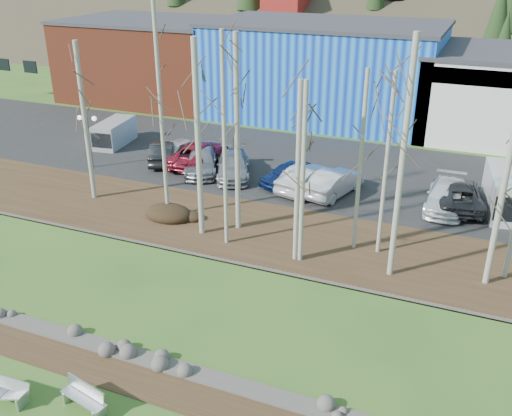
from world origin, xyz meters
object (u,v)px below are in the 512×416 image
at_px(car_8, 307,178).
at_px(bench_damaged, 5,390).
at_px(car_3, 233,166).
at_px(car_6, 458,194).
at_px(car_5, 334,182).
at_px(car_0, 184,148).
at_px(car_2, 199,154).
at_px(van_grey, 113,133).
at_px(street_lamp, 88,127).
at_px(bench_intact, 84,397).
at_px(car_4, 287,174).
at_px(car_9, 202,161).
at_px(car_1, 163,152).
at_px(van_white, 509,193).
at_px(car_7, 446,196).

bearing_deg(car_8, bench_damaged, 94.54).
height_order(bench_damaged, car_8, car_8).
xyz_separation_m(car_3, car_6, (14.27, 0.64, 0.02)).
xyz_separation_m(car_3, car_5, (7.05, -0.41, 0.05)).
distance_m(car_3, car_5, 7.07).
height_order(car_0, car_8, car_8).
height_order(bench_damaged, car_2, car_2).
bearing_deg(car_3, car_2, 135.52).
height_order(car_3, van_grey, van_grey).
height_order(street_lamp, van_grey, street_lamp).
bearing_deg(bench_intact, car_8, 99.72).
height_order(car_3, car_4, car_3).
relative_size(car_4, car_9, 0.79).
relative_size(car_4, car_5, 0.84).
bearing_deg(car_1, bench_damaged, 83.15).
xyz_separation_m(street_lamp, car_9, (7.45, 2.18, -2.14)).
distance_m(car_5, van_white, 10.00).
distance_m(car_3, car_6, 14.29).
bearing_deg(car_6, van_white, 175.09).
bearing_deg(bench_intact, car_6, 77.75).
distance_m(car_3, van_grey, 11.63).
height_order(street_lamp, car_6, street_lamp).
bearing_deg(car_9, car_2, 99.91).
xyz_separation_m(car_2, car_3, (3.16, -1.17, -0.05)).
height_order(car_2, van_grey, van_grey).
bearing_deg(car_1, car_6, 155.16).
bearing_deg(car_1, van_grey, -43.97).
bearing_deg(car_9, car_1, 145.49).
height_order(bench_damaged, van_white, van_white).
height_order(car_2, car_5, car_2).
distance_m(car_1, car_2, 2.69).
bearing_deg(car_5, van_white, -157.84).
distance_m(bench_damaged, car_6, 25.81).
height_order(bench_intact, car_2, car_2).
height_order(car_3, car_6, car_6).
bearing_deg(car_6, car_0, -14.64).
xyz_separation_m(car_2, car_5, (10.22, -1.58, -0.00)).
distance_m(van_white, van_grey, 28.35).
bearing_deg(van_white, van_grey, 168.80).
bearing_deg(car_9, van_white, -21.52).
distance_m(street_lamp, van_white, 27.01).
distance_m(street_lamp, car_3, 10.28).
bearing_deg(car_5, bench_intact, 96.75).
height_order(car_0, car_9, car_0).
xyz_separation_m(bench_intact, car_2, (-7.39, 22.21, 0.49)).
relative_size(bench_intact, street_lamp, 0.51).
height_order(street_lamp, car_7, street_lamp).
height_order(car_1, car_8, car_8).
bearing_deg(car_6, bench_intact, 54.45).
bearing_deg(bench_intact, car_1, 127.43).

